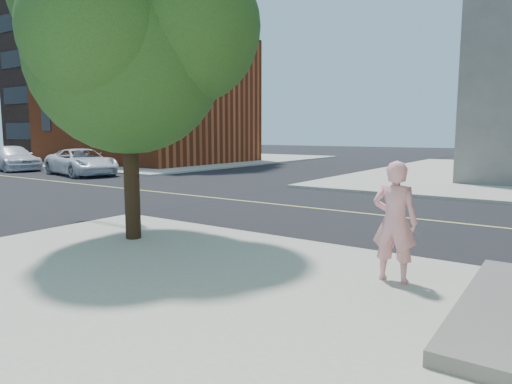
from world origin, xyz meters
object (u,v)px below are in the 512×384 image
Objects in this scene: car_a at (82,162)px; car_b at (12,158)px; street_tree at (131,33)px; signal_pole at (78,95)px; man_on_phone at (395,222)px.

car_b is at bearing 105.46° from car_a.
street_tree is at bearing -108.88° from car_a.
signal_pole reaches higher than car_b.
signal_pole is 0.76× the size of car_a.
signal_pole is 14.26m from car_a.
signal_pole is at bearing -112.37° from car_a.
signal_pole is 0.77× the size of car_b.
street_tree is (-5.62, -0.34, 3.47)m from man_on_phone.
signal_pole is at bearing 160.20° from street_tree.
car_a is at bearing -27.28° from man_on_phone.
man_on_phone is 29.51m from car_b.
man_on_phone is 0.45× the size of signal_pole.
car_b is at bearing -21.25° from man_on_phone.
man_on_phone reaches higher than car_a.
street_tree reaches higher than car_b.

